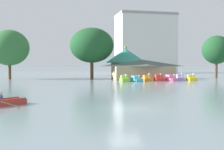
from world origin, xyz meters
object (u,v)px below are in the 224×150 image
at_px(green_roof_pavilion, 126,61).
at_px(background_building_block, 145,44).
at_px(pedal_boat_lime, 125,79).
at_px(pedal_boat_lavender, 180,78).
at_px(pedal_boat_cyan, 136,79).
at_px(shoreline_tree_tall_left, 9,48).
at_px(pedal_boat_orange, 147,79).
at_px(boathouse, 143,69).
at_px(pedal_boat_pink, 170,78).
at_px(shoreline_tree_mid, 92,45).
at_px(pedal_boat_yellow, 191,78).
at_px(pedal_boat_red, 159,78).
at_px(rowboat_with_rower, 4,102).
at_px(shoreline_tree_right, 217,50).

xyz_separation_m(green_roof_pavilion, background_building_block, (18.76, 38.90, 7.64)).
relative_size(pedal_boat_lime, pedal_boat_lavender, 1.12).
xyz_separation_m(pedal_boat_cyan, shoreline_tree_tall_left, (-26.06, 14.81, 6.83)).
relative_size(pedal_boat_lavender, shoreline_tree_tall_left, 0.22).
relative_size(pedal_boat_orange, boathouse, 0.18).
xyz_separation_m(pedal_boat_pink, background_building_block, (13.32, 54.39, 11.55)).
relative_size(shoreline_tree_mid, background_building_block, 0.50).
relative_size(pedal_boat_yellow, boathouse, 0.17).
distance_m(pedal_boat_cyan, boathouse, 8.82).
bearing_deg(pedal_boat_orange, pedal_boat_lime, -76.40).
bearing_deg(pedal_boat_red, pedal_boat_lime, -79.36).
distance_m(boathouse, shoreline_tree_mid, 13.21).
bearing_deg(background_building_block, pedal_boat_orange, -108.67).
bearing_deg(pedal_boat_lime, shoreline_tree_tall_left, -119.96).
height_order(pedal_boat_orange, pedal_boat_yellow, pedal_boat_orange).
distance_m(rowboat_with_rower, boathouse, 43.62).
height_order(pedal_boat_lime, pedal_boat_lavender, pedal_boat_lavender).
bearing_deg(background_building_block, green_roof_pavilion, -115.74).
xyz_separation_m(pedal_boat_cyan, pedal_boat_yellow, (12.55, 0.91, 0.01)).
distance_m(shoreline_tree_right, background_building_block, 44.69).
distance_m(pedal_boat_red, green_roof_pavilion, 16.15).
relative_size(pedal_boat_cyan, boathouse, 0.20).
xyz_separation_m(pedal_boat_red, background_building_block, (15.74, 54.28, 11.54)).
bearing_deg(pedal_boat_cyan, green_roof_pavilion, 159.30).
bearing_deg(pedal_boat_pink, rowboat_with_rower, -59.67).
distance_m(pedal_boat_pink, shoreline_tree_right, 21.15).
relative_size(pedal_boat_red, pedal_boat_yellow, 1.02).
distance_m(pedal_boat_cyan, pedal_boat_yellow, 12.59).
distance_m(rowboat_with_rower, shoreline_tree_mid, 43.13).
distance_m(green_roof_pavilion, background_building_block, 43.86).
height_order(pedal_boat_orange, shoreline_tree_right, shoreline_tree_right).
xyz_separation_m(pedal_boat_red, boathouse, (-1.25, 6.74, 1.85)).
relative_size(pedal_boat_orange, pedal_boat_lavender, 1.04).
height_order(pedal_boat_pink, background_building_block, background_building_block).
bearing_deg(shoreline_tree_right, pedal_boat_cyan, -156.34).
relative_size(pedal_boat_lime, shoreline_tree_right, 0.26).
distance_m(rowboat_with_rower, background_building_block, 94.10).
xyz_separation_m(rowboat_with_rower, shoreline_tree_tall_left, (-5.83, 43.40, 7.04)).
xyz_separation_m(boathouse, background_building_block, (16.99, 47.55, 9.69)).
height_order(pedal_boat_yellow, shoreline_tree_mid, shoreline_tree_mid).
relative_size(pedal_boat_lavender, boathouse, 0.17).
bearing_deg(shoreline_tree_mid, background_building_block, 56.94).
height_order(pedal_boat_cyan, shoreline_tree_mid, shoreline_tree_mid).
xyz_separation_m(shoreline_tree_mid, shoreline_tree_right, (32.22, -0.88, -0.74)).
bearing_deg(pedal_boat_cyan, boathouse, 139.52).
bearing_deg(background_building_block, boathouse, -109.66).
xyz_separation_m(green_roof_pavilion, shoreline_tree_right, (22.75, -5.34, 2.77)).
distance_m(pedal_boat_red, shoreline_tree_tall_left, 34.91).
height_order(rowboat_with_rower, green_roof_pavilion, green_roof_pavilion).
relative_size(pedal_boat_cyan, shoreline_tree_tall_left, 0.26).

